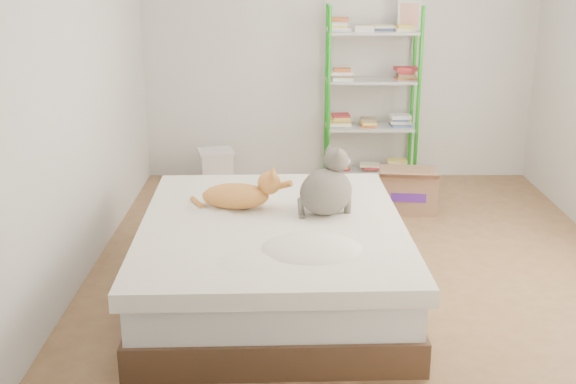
{
  "coord_description": "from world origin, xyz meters",
  "views": [
    {
      "loc": [
        -0.51,
        -4.94,
        2.11
      ],
      "look_at": [
        -0.5,
        -0.37,
        0.62
      ],
      "focal_mm": 45.0,
      "sensor_mm": 36.0,
      "label": 1
    }
  ],
  "objects_px": {
    "grey_cat": "(326,182)",
    "cardboard_box": "(408,190)",
    "white_bin": "(216,168)",
    "shelf_unit": "(372,97)",
    "bed": "(273,259)",
    "orange_cat": "(236,193)"
  },
  "relations": [
    {
      "from": "grey_cat",
      "to": "cardboard_box",
      "type": "height_order",
      "value": "grey_cat"
    },
    {
      "from": "grey_cat",
      "to": "white_bin",
      "type": "relative_size",
      "value": 1.16
    },
    {
      "from": "grey_cat",
      "to": "shelf_unit",
      "type": "xyz_separation_m",
      "value": [
        0.56,
        2.42,
        0.1
      ]
    },
    {
      "from": "bed",
      "to": "orange_cat",
      "type": "height_order",
      "value": "orange_cat"
    },
    {
      "from": "bed",
      "to": "grey_cat",
      "type": "bearing_deg",
      "value": 17.9
    },
    {
      "from": "grey_cat",
      "to": "white_bin",
      "type": "distance_m",
      "value": 2.49
    },
    {
      "from": "cardboard_box",
      "to": "shelf_unit",
      "type": "bearing_deg",
      "value": 113.11
    },
    {
      "from": "shelf_unit",
      "to": "cardboard_box",
      "type": "xyz_separation_m",
      "value": [
        0.24,
        -0.82,
        -0.67
      ]
    },
    {
      "from": "orange_cat",
      "to": "cardboard_box",
      "type": "distance_m",
      "value": 2.09
    },
    {
      "from": "orange_cat",
      "to": "shelf_unit",
      "type": "distance_m",
      "value": 2.58
    },
    {
      "from": "bed",
      "to": "shelf_unit",
      "type": "relative_size",
      "value": 1.21
    },
    {
      "from": "orange_cat",
      "to": "shelf_unit",
      "type": "height_order",
      "value": "shelf_unit"
    },
    {
      "from": "orange_cat",
      "to": "grey_cat",
      "type": "height_order",
      "value": "grey_cat"
    },
    {
      "from": "cardboard_box",
      "to": "white_bin",
      "type": "xyz_separation_m",
      "value": [
        -1.74,
        0.63,
        0.01
      ]
    },
    {
      "from": "bed",
      "to": "cardboard_box",
      "type": "bearing_deg",
      "value": 54.53
    },
    {
      "from": "cardboard_box",
      "to": "white_bin",
      "type": "relative_size",
      "value": 1.42
    },
    {
      "from": "orange_cat",
      "to": "grey_cat",
      "type": "relative_size",
      "value": 1.2
    },
    {
      "from": "white_bin",
      "to": "grey_cat",
      "type": "bearing_deg",
      "value": -67.5
    },
    {
      "from": "bed",
      "to": "grey_cat",
      "type": "xyz_separation_m",
      "value": [
        0.34,
        0.12,
        0.48
      ]
    },
    {
      "from": "white_bin",
      "to": "cardboard_box",
      "type": "bearing_deg",
      "value": -20.09
    },
    {
      "from": "bed",
      "to": "cardboard_box",
      "type": "relative_size",
      "value": 3.94
    },
    {
      "from": "bed",
      "to": "orange_cat",
      "type": "distance_m",
      "value": 0.51
    }
  ]
}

